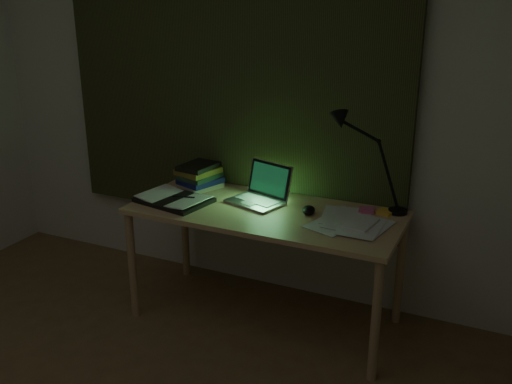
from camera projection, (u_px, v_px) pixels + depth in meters
wall_back at (232, 89)px, 3.43m from camera, size 3.50×0.00×2.50m
curtain at (228, 56)px, 3.33m from camera, size 2.20×0.06×2.00m
desk at (265, 266)px, 3.22m from camera, size 1.48×0.65×0.68m
laptop at (255, 185)px, 3.18m from camera, size 0.39×0.41×0.21m
open_textbook at (174, 199)px, 3.23m from camera, size 0.44×0.35×0.03m
book_stack at (199, 175)px, 3.45m from camera, size 0.24×0.27×0.15m
loose_papers at (351, 221)px, 2.94m from camera, size 0.38×0.40×0.02m
mouse at (309, 210)px, 3.06m from camera, size 0.09×0.12×0.04m
sticky_yellow at (386, 212)px, 3.07m from camera, size 0.10×0.10×0.02m
sticky_pink at (367, 210)px, 3.09m from camera, size 0.10×0.10×0.02m
desk_lamp at (402, 164)px, 2.98m from camera, size 0.41×0.34×0.55m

